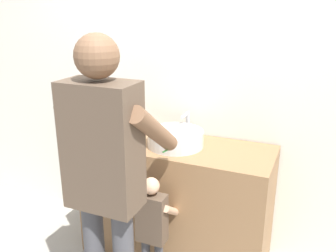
% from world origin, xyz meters
% --- Properties ---
extents(back_wall, '(4.40, 0.08, 2.70)m').
position_xyz_m(back_wall, '(0.00, 0.62, 1.35)').
color(back_wall, silver).
rests_on(back_wall, ground).
extents(vanity_cabinet, '(1.34, 0.54, 0.88)m').
position_xyz_m(vanity_cabinet, '(0.00, 0.30, 0.44)').
color(vanity_cabinet, olive).
rests_on(vanity_cabinet, ground).
extents(sink_basin, '(0.39, 0.39, 0.11)m').
position_xyz_m(sink_basin, '(0.00, 0.28, 0.94)').
color(sink_basin, silver).
rests_on(sink_basin, vanity_cabinet).
extents(faucet, '(0.18, 0.14, 0.18)m').
position_xyz_m(faucet, '(0.00, 0.51, 0.96)').
color(faucet, '#B7BABF').
rests_on(faucet, vanity_cabinet).
extents(toothbrush_cup, '(0.07, 0.07, 0.21)m').
position_xyz_m(toothbrush_cup, '(-0.33, 0.38, 0.94)').
color(toothbrush_cup, silver).
rests_on(toothbrush_cup, vanity_cabinet).
extents(child_toddler, '(0.25, 0.25, 0.81)m').
position_xyz_m(child_toddler, '(0.00, -0.10, 0.49)').
color(child_toddler, '#47474C').
rests_on(child_toddler, ground).
extents(adult_parent, '(0.52, 0.55, 1.69)m').
position_xyz_m(adult_parent, '(-0.12, -0.41, 1.01)').
color(adult_parent, '#47474C').
rests_on(adult_parent, ground).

